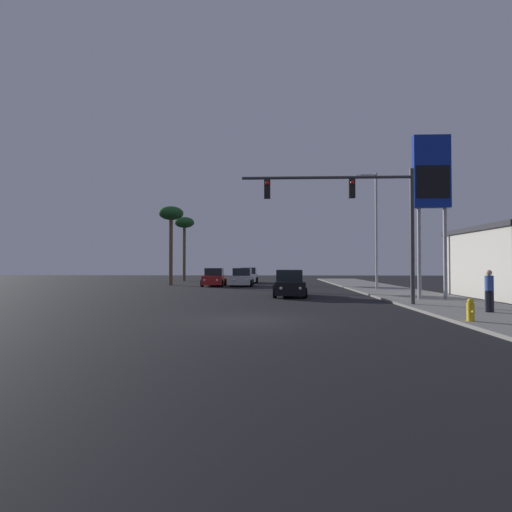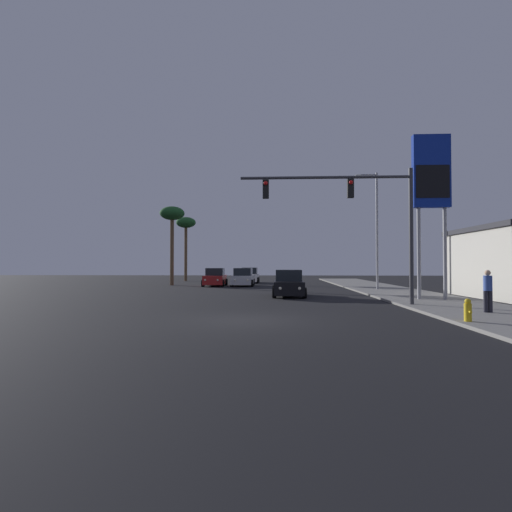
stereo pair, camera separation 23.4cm
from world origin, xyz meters
The scene contains 13 objects.
ground_plane centered at (0.00, 0.00, 0.00)m, with size 120.00×120.00×0.00m, color black.
sidewalk_right centered at (9.50, 10.00, 0.06)m, with size 5.00×60.00×0.12m.
car_silver centered at (-1.97, 22.99, 0.76)m, with size 2.04×4.34×1.68m.
car_black centered at (1.88, 10.88, 0.76)m, with size 2.04×4.32×1.68m.
car_red centered at (-4.62, 22.96, 0.76)m, with size 2.04×4.34×1.68m.
car_white centered at (-1.76, 29.57, 0.76)m, with size 2.04×4.32×1.68m.
traffic_light_mast centered at (5.10, 4.93, 4.78)m, with size 8.27×0.36×6.50m.
street_lamp centered at (8.76, 16.71, 5.12)m, with size 1.74×0.24×9.00m.
gas_station_sign centered at (9.58, 7.76, 6.62)m, with size 2.00×0.42×9.00m.
fire_hydrant centered at (7.41, -0.82, 0.49)m, with size 0.24×0.34×0.76m.
pedestrian_on_sidewalk centered at (9.41, 1.78, 1.03)m, with size 0.34×0.32×1.67m.
palm_tree_mid centered at (-9.01, 24.00, 6.65)m, with size 2.40×2.40×7.68m.
palm_tree_far centered at (-9.90, 34.00, 6.79)m, with size 2.40×2.40×7.85m.
Camera 2 is at (1.01, -14.39, 2.00)m, focal length 28.00 mm.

